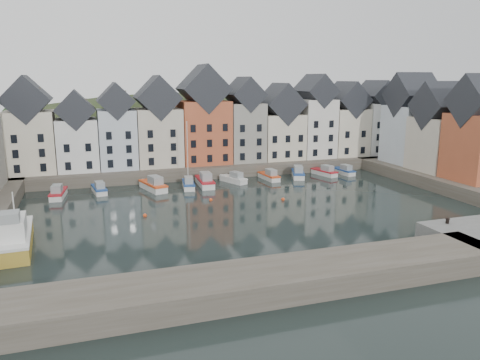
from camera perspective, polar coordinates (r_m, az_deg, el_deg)
name	(u,v)px	position (r m, az deg, el deg)	size (l,w,h in m)	color
ground	(256,213)	(61.32, 1.97, -4.07)	(260.00, 260.00, 0.00)	black
far_quay	(202,166)	(89.09, -4.71, 1.73)	(90.00, 16.00, 2.00)	#4B4539
right_quay	(466,182)	(83.35, 25.81, -0.20)	(14.00, 54.00, 2.00)	#4B4539
near_wall	(234,286)	(38.39, -0.76, -12.78)	(50.00, 6.00, 2.00)	#4B4539
hillside	(178,222)	(118.40, -7.53, -5.12)	(153.60, 70.40, 64.00)	#222E17
far_terrace	(220,125)	(86.87, -2.42, 6.74)	(72.37, 8.16, 17.78)	beige
right_terrace	(443,130)	(85.17, 23.46, 5.66)	(8.30, 24.25, 16.36)	silver
mooring_buoys	(216,204)	(64.99, -2.98, -2.99)	(20.50, 5.50, 0.50)	#E3491A
boat_a	(58,193)	(73.98, -21.29, -1.52)	(2.48, 6.13, 2.29)	silver
boat_b	(99,189)	(74.98, -16.78, -1.06)	(2.35, 5.62, 2.10)	silver
boat_c	(154,185)	(74.77, -10.49, -0.65)	(3.84, 7.17, 2.63)	silver
boat_d	(189,184)	(75.48, -6.30, -0.46)	(2.57, 5.87, 10.85)	silver
boat_e	(205,181)	(76.58, -4.29, -0.17)	(2.53, 7.02, 2.65)	silver
boat_f	(234,179)	(79.00, -0.75, 0.14)	(3.72, 5.77, 2.12)	silver
boat_g	(269,176)	(81.36, 3.59, 0.48)	(2.24, 5.75, 2.16)	silver
boat_h	(298,173)	(83.79, 7.08, 0.81)	(4.04, 6.60, 2.42)	silver
boat_i	(325,172)	(86.26, 10.31, 0.98)	(3.00, 5.82, 2.14)	silver
boat_j	(344,171)	(88.06, 12.55, 1.09)	(2.21, 5.47, 2.05)	silver
large_vessel	(15,237)	(53.36, -25.76, -6.29)	(3.79, 11.49, 5.89)	gold
mooring_bollard	(447,221)	(55.09, 23.97, -4.55)	(0.48, 0.48, 0.56)	black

